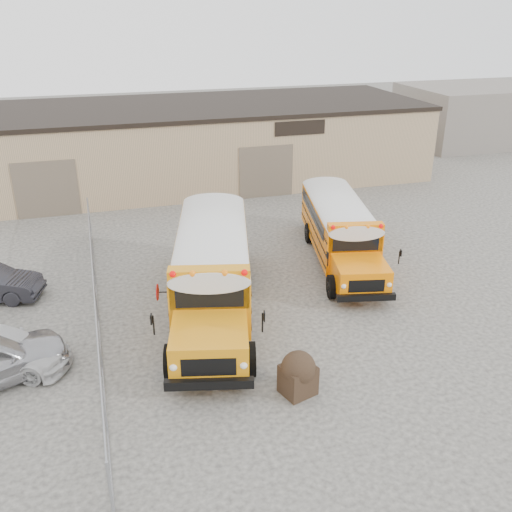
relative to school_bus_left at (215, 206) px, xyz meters
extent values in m
plane|color=#393734|center=(0.32, -9.13, -1.77)|extent=(120.00, 120.00, 0.00)
cube|color=tan|center=(0.32, 10.87, 0.48)|extent=(30.00, 10.00, 4.50)
cube|color=black|center=(0.32, 10.87, 2.78)|extent=(30.20, 10.20, 0.25)
cube|color=black|center=(6.32, 5.85, 2.13)|extent=(3.00, 0.08, 0.80)
cube|color=#6F604F|center=(-7.68, 5.85, -0.27)|extent=(3.20, 0.08, 3.00)
cube|color=#6F604F|center=(4.32, 5.85, -0.27)|extent=(3.20, 0.08, 3.00)
cylinder|color=gray|center=(-5.68, -15.13, -0.87)|extent=(0.07, 0.07, 1.80)
cylinder|color=gray|center=(-5.68, -12.13, -0.87)|extent=(0.07, 0.07, 1.80)
cylinder|color=gray|center=(-5.68, -9.13, -0.87)|extent=(0.07, 0.07, 1.80)
cylinder|color=gray|center=(-5.68, -6.13, -0.87)|extent=(0.07, 0.07, 1.80)
cylinder|color=gray|center=(-5.68, -3.13, -0.87)|extent=(0.07, 0.07, 1.80)
cylinder|color=gray|center=(-5.68, -0.13, -0.87)|extent=(0.07, 0.07, 1.80)
cylinder|color=gray|center=(-5.68, 2.87, -0.87)|extent=(0.07, 0.07, 1.80)
cylinder|color=gray|center=(-5.68, -6.13, 0.01)|extent=(0.05, 18.00, 0.05)
cylinder|color=gray|center=(-5.68, -6.13, -1.72)|extent=(0.05, 18.00, 0.05)
cube|color=gray|center=(-5.68, -6.13, -0.87)|extent=(0.02, 18.00, 1.70)
cube|color=gray|center=(24.32, 14.87, 0.43)|extent=(10.00, 8.00, 4.40)
cube|color=orange|center=(0.11, 0.44, -0.18)|extent=(4.34, 8.21, 2.11)
cube|color=orange|center=(-1.08, -4.46, -0.64)|extent=(2.73, 2.73, 1.18)
cube|color=black|center=(-0.81, -3.34, 0.41)|extent=(2.07, 0.56, 0.77)
cube|color=silver|center=(0.11, 0.44, 1.03)|extent=(4.36, 8.29, 0.41)
cube|color=orange|center=(-0.75, -3.11, 1.06)|extent=(2.57, 1.09, 0.37)
sphere|color=#E50705|center=(-1.86, -3.09, 1.19)|extent=(0.21, 0.21, 0.21)
sphere|color=#E50705|center=(0.24, -3.60, 1.19)|extent=(0.21, 0.21, 0.21)
sphere|color=orange|center=(-1.28, -3.23, 1.19)|extent=(0.21, 0.21, 0.21)
sphere|color=orange|center=(-0.33, -3.46, 1.19)|extent=(0.21, 0.21, 0.21)
cube|color=black|center=(-1.36, -5.64, -1.11)|extent=(2.50, 0.81, 0.29)
cube|color=black|center=(1.04, 4.30, -1.11)|extent=(2.50, 0.79, 0.29)
cube|color=black|center=(0.11, 0.44, -0.26)|extent=(4.34, 8.07, 0.06)
cube|color=black|center=(0.18, 0.74, 0.41)|extent=(4.08, 7.01, 0.64)
cylinder|color=black|center=(-2.24, -4.07, -1.23)|extent=(0.53, 1.11, 1.07)
cylinder|color=black|center=(0.14, -4.64, -1.23)|extent=(0.53, 1.11, 1.07)
cylinder|color=black|center=(-0.72, 2.25, -1.23)|extent=(0.53, 1.11, 1.07)
cylinder|color=black|center=(1.66, 1.67, -1.23)|extent=(0.53, 1.11, 1.07)
cylinder|color=#BF0505|center=(-2.22, -1.75, -0.05)|extent=(0.17, 0.57, 0.58)
cube|color=orange|center=(6.09, 2.39, -0.40)|extent=(3.61, 7.07, 1.82)
cube|color=orange|center=(5.17, -1.87, -0.80)|extent=(2.33, 2.33, 1.02)
cube|color=black|center=(5.38, -0.89, 0.12)|extent=(1.79, 0.44, 0.67)
cube|color=silver|center=(6.09, 2.39, 0.65)|extent=(3.62, 7.14, 0.36)
cube|color=orange|center=(5.42, -0.69, 0.67)|extent=(2.22, 0.90, 0.32)
sphere|color=#E50705|center=(4.47, -0.69, 0.78)|extent=(0.18, 0.18, 0.18)
sphere|color=#E50705|center=(6.29, -1.09, 0.78)|extent=(0.18, 0.18, 0.18)
sphere|color=orange|center=(4.97, -0.80, 0.78)|extent=(0.18, 0.18, 0.18)
sphere|color=orange|center=(5.79, -0.98, 0.78)|extent=(0.18, 0.18, 0.18)
cube|color=black|center=(4.94, -2.89, -1.20)|extent=(2.17, 0.66, 0.25)
cube|color=black|center=(6.83, 5.74, -1.20)|extent=(2.16, 0.64, 0.25)
cube|color=black|center=(6.09, 2.39, -0.46)|extent=(3.62, 6.95, 0.05)
cube|color=black|center=(6.15, 2.65, 0.12)|extent=(3.41, 6.03, 0.55)
cylinder|color=black|center=(4.15, -1.54, -1.31)|extent=(0.44, 0.96, 0.92)
cylinder|color=black|center=(6.22, -1.99, -1.31)|extent=(0.44, 0.96, 0.92)
cylinder|color=black|center=(5.35, 3.93, -1.31)|extent=(0.44, 0.96, 0.92)
cylinder|color=black|center=(7.42, 3.48, -1.31)|extent=(0.44, 0.96, 0.92)
cube|color=black|center=(-0.26, -11.92, -1.31)|extent=(1.12, 1.06, 0.91)
sphere|color=black|center=(-0.26, -11.92, -0.90)|extent=(1.01, 1.01, 1.01)
camera|label=1|loc=(-5.26, -24.60, 8.68)|focal=40.00mm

